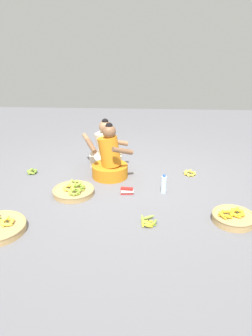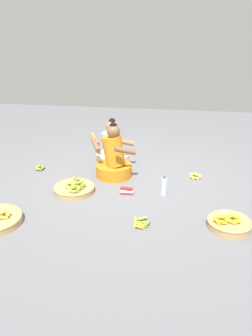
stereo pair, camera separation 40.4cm
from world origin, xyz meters
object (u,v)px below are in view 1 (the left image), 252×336
object	(u,v)px
packet_carton_stack	(127,191)
loose_bananas_front_right	(32,172)
vendor_woman_behind	(106,151)
water_bottle	(164,184)
vendor_woman_front	(110,160)
loose_bananas_front_center	(190,173)
loose_bananas_mid_left	(148,222)
banana_basket_mid_right	(74,191)
banana_basket_near_bicycle	(233,217)

from	to	relation	value
packet_carton_stack	loose_bananas_front_right	bearing A→B (deg)	158.18
vendor_woman_behind	water_bottle	size ratio (longest dim) A/B	2.97
vendor_woman_front	packet_carton_stack	xyz separation A→B (m)	(0.28, -0.54, -0.21)
loose_bananas_front_center	loose_bananas_mid_left	world-z (taller)	loose_bananas_mid_left
vendor_woman_front	packet_carton_stack	world-z (taller)	vendor_woman_front
vendor_woman_front	packet_carton_stack	bearing A→B (deg)	-62.53
packet_carton_stack	loose_bananas_mid_left	bearing A→B (deg)	-68.47
banana_basket_mid_right	packet_carton_stack	bearing A→B (deg)	3.91
banana_basket_near_bicycle	loose_bananas_mid_left	xyz separation A→B (m)	(-0.94, -0.10, -0.03)
vendor_woman_front	packet_carton_stack	size ratio (longest dim) A/B	4.77
loose_bananas_mid_left	water_bottle	size ratio (longest dim) A/B	0.88
vendor_woman_front	banana_basket_mid_right	distance (m)	0.75
banana_basket_near_bicycle	loose_bananas_front_center	world-z (taller)	banana_basket_near_bicycle
banana_basket_near_bicycle	loose_bananas_front_right	size ratio (longest dim) A/B	2.65
loose_bananas_front_center	packet_carton_stack	xyz separation A→B (m)	(-0.89, -0.68, 0.02)
vendor_woman_behind	packet_carton_stack	size ratio (longest dim) A/B	4.46
vendor_woman_front	vendor_woman_behind	distance (m)	0.45
vendor_woman_front	water_bottle	size ratio (longest dim) A/B	3.18
vendor_woman_front	loose_bananas_mid_left	size ratio (longest dim) A/B	3.60
vendor_woman_behind	banana_basket_mid_right	world-z (taller)	vendor_woman_behind
water_bottle	packet_carton_stack	distance (m)	0.49
loose_bananas_mid_left	packet_carton_stack	xyz separation A→B (m)	(-0.28, 0.70, 0.02)
vendor_woman_behind	banana_basket_near_bicycle	world-z (taller)	vendor_woman_behind
banana_basket_mid_right	loose_bananas_mid_left	xyz separation A→B (m)	(0.97, -0.65, -0.02)
vendor_woman_front	banana_basket_mid_right	xyz separation A→B (m)	(-0.41, -0.59, -0.21)
loose_bananas_front_center	loose_bananas_mid_left	distance (m)	1.51
vendor_woman_behind	loose_bananas_front_center	distance (m)	1.34
loose_bananas_mid_left	water_bottle	world-z (taller)	water_bottle
vendor_woman_behind	banana_basket_near_bicycle	distance (m)	2.25
vendor_woman_behind	packet_carton_stack	world-z (taller)	vendor_woman_behind
packet_carton_stack	vendor_woman_behind	bearing A→B (deg)	111.74
loose_bananas_mid_left	loose_bananas_front_right	bearing A→B (deg)	143.52
vendor_woman_behind	banana_basket_mid_right	bearing A→B (deg)	-106.31
banana_basket_near_bicycle	loose_bananas_front_center	bearing A→B (deg)	104.04
loose_bananas_front_right	water_bottle	size ratio (longest dim) A/B	0.69
banana_basket_mid_right	water_bottle	xyz separation A→B (m)	(1.17, 0.12, 0.07)
loose_bananas_front_center	water_bottle	size ratio (longest dim) A/B	0.81
vendor_woman_front	banana_basket_near_bicycle	world-z (taller)	vendor_woman_front
vendor_woman_front	banana_basket_near_bicycle	size ratio (longest dim) A/B	1.73
loose_bananas_front_center	loose_bananas_front_right	bearing A→B (deg)	-177.72
loose_bananas_front_center	packet_carton_stack	distance (m)	1.12
loose_bananas_front_right	banana_basket_mid_right	bearing A→B (deg)	-39.44
water_bottle	loose_bananas_front_right	bearing A→B (deg)	165.17
banana_basket_near_bicycle	vendor_woman_front	bearing A→B (deg)	142.74
vendor_woman_front	loose_bananas_mid_left	distance (m)	1.38
loose_bananas_mid_left	loose_bananas_front_center	bearing A→B (deg)	65.85
packet_carton_stack	vendor_woman_front	bearing A→B (deg)	117.47
banana_basket_mid_right	loose_bananas_front_center	size ratio (longest dim) A/B	2.60
vendor_woman_front	banana_basket_near_bicycle	distance (m)	1.89
vendor_woman_behind	banana_basket_mid_right	distance (m)	1.09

